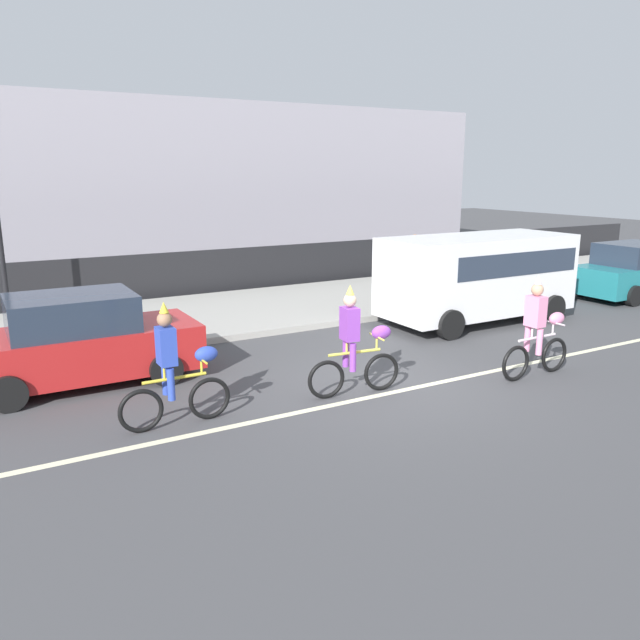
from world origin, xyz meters
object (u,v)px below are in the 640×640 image
Objects in this scene: parade_cyclist_purple at (355,347)px; parade_cyclist_cobalt at (175,372)px; parade_cyclist_pink at (538,333)px; parked_van_white at (479,272)px; parked_car_red at (79,342)px; parked_car_teal at (635,271)px; pedestrian_onlooker at (414,258)px.

parade_cyclist_cobalt is at bearing 176.35° from parade_cyclist_purple.
parked_van_white is at bearing 60.55° from parade_cyclist_pink.
parade_cyclist_pink is 0.47× the size of parked_car_red.
parked_car_red is at bearing 152.98° from parade_cyclist_pink.
parked_car_red is at bearing 143.64° from parade_cyclist_purple.
parade_cyclist_pink is at bearing -119.45° from parked_van_white.
parked_car_red is (-0.92, 2.74, -0.06)m from parade_cyclist_cobalt.
parade_cyclist_purple is 0.38× the size of parked_van_white.
parked_car_teal is (6.41, 0.02, -0.50)m from parked_van_white.
parade_cyclist_purple is at bearing 166.00° from parade_cyclist_pink.
parade_cyclist_cobalt is 15.32m from parked_car_teal.
parked_van_white reaches higher than parade_cyclist_purple.
parade_cyclist_pink reaches higher than parked_car_red.
parade_cyclist_pink is at bearing -155.93° from parked_car_teal.
parked_car_teal is 6.64m from pedestrian_onlooker.
parade_cyclist_purple reaches higher than pedestrian_onlooker.
parked_van_white reaches higher than parked_car_teal.
parade_cyclist_pink is 0.38× the size of parked_van_white.
pedestrian_onlooker is at bearing 66.43° from parade_cyclist_pink.
parade_cyclist_purple is at bearing -166.16° from parked_car_teal.
parade_cyclist_purple is 0.47× the size of parked_car_teal.
parked_van_white is 3.09× the size of pedestrian_onlooker.
parade_cyclist_cobalt and parade_cyclist_purple have the same top height.
parked_car_red is (-3.98, 2.93, -0.06)m from parade_cyclist_purple.
pedestrian_onlooker reaches higher than parked_car_red.
parade_cyclist_cobalt is 0.47× the size of parked_car_teal.
parade_cyclist_cobalt is at bearing -71.32° from parked_car_red.
parked_van_white is at bearing 0.02° from parked_car_red.
parade_cyclist_pink is 1.19× the size of pedestrian_onlooker.
pedestrian_onlooker is (11.03, 4.44, 0.23)m from parked_car_red.
parade_cyclist_pink is at bearing -14.00° from parade_cyclist_purple.
parade_cyclist_cobalt is 3.06m from parade_cyclist_purple.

